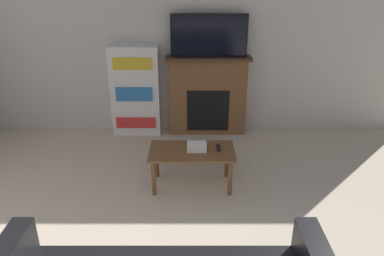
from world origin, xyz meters
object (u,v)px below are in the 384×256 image
fireplace (207,96)px  tv (209,36)px  bookshelf (135,91)px  coffee_table (191,155)px

fireplace → tv: bearing=-90.0°
tv → bookshelf: tv is taller
tv → bookshelf: 1.35m
coffee_table → bookshelf: bearing=119.3°
bookshelf → tv: bearing=0.1°
coffee_table → fireplace: bearing=81.0°
tv → fireplace: bearing=90.0°
coffee_table → bookshelf: 1.73m
fireplace → coffee_table: fireplace is taller
fireplace → tv: tv is taller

